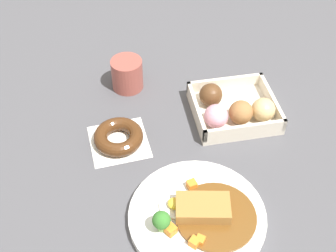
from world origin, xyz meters
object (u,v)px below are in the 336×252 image
at_px(curry_plate, 198,216).
at_px(donut_box, 233,109).
at_px(chocolate_ring_donut, 119,137).
at_px(coffee_mug, 127,74).

xyz_separation_m(curry_plate, donut_box, (0.14, 0.25, 0.01)).
bearing_deg(chocolate_ring_donut, donut_box, 6.00).
distance_m(chocolate_ring_donut, coffee_mug, 0.18).
bearing_deg(coffee_mug, donut_box, -34.63).
bearing_deg(donut_box, chocolate_ring_donut, -174.00).
bearing_deg(curry_plate, chocolate_ring_donut, 118.76).
xyz_separation_m(donut_box, chocolate_ring_donut, (-0.26, -0.03, -0.01)).
relative_size(curry_plate, donut_box, 1.38).
distance_m(donut_box, coffee_mug, 0.27).
height_order(curry_plate, coffee_mug, coffee_mug).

